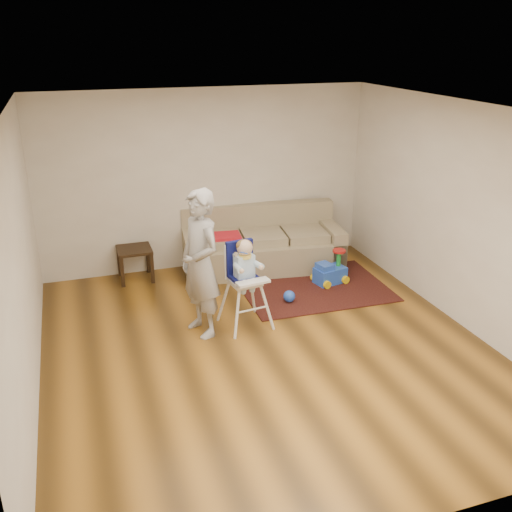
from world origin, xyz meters
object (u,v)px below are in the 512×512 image
object	(u,v)px
sofa	(262,240)
high_chair	(245,285)
adult	(200,264)
toy_ball	(289,296)
side_table	(135,264)
ride_on_toy	(330,267)

from	to	relation	value
sofa	high_chair	size ratio (longest dim) A/B	2.20
sofa	adult	size ratio (longest dim) A/B	1.40
sofa	adult	bearing A→B (deg)	-121.54
toy_ball	high_chair	world-z (taller)	high_chair
high_chair	adult	bearing A→B (deg)	172.57
side_table	high_chair	bearing A→B (deg)	-59.22
side_table	toy_ball	xyz separation A→B (m)	(1.86, -1.46, -0.15)
toy_ball	side_table	bearing A→B (deg)	141.86
ride_on_toy	toy_ball	distance (m)	0.91
sofa	high_chair	xyz separation A→B (m)	(-0.81, -1.68, 0.08)
toy_ball	adult	size ratio (longest dim) A/B	0.09
side_table	toy_ball	distance (m)	2.37
side_table	adult	distance (m)	2.06
adult	high_chair	bearing A→B (deg)	71.70
ride_on_toy	adult	world-z (taller)	adult
sofa	side_table	size ratio (longest dim) A/B	5.14
sofa	ride_on_toy	size ratio (longest dim) A/B	5.20
ride_on_toy	adult	xyz separation A→B (m)	(-2.09, -0.82, 0.64)
high_chair	ride_on_toy	bearing A→B (deg)	19.88
toy_ball	high_chair	bearing A→B (deg)	-151.78
high_chair	adult	distance (m)	0.65
side_table	ride_on_toy	distance (m)	2.86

